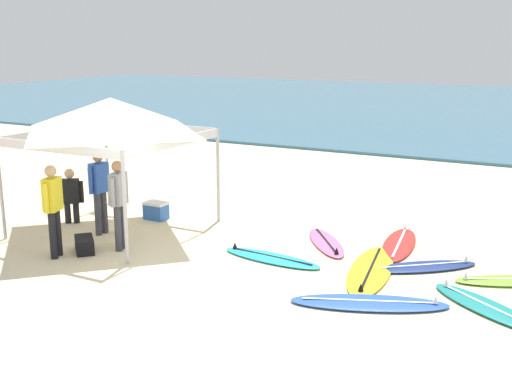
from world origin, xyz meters
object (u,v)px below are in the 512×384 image
surfboard_yellow (371,270)px  surfboard_red (399,244)px  gear_bag_near_tent (84,245)px  person_blue (99,187)px  surfboard_blue (370,303)px  surfboard_lime (511,281)px  surfboard_navy (424,266)px  canopy_tent (111,116)px  surfboard_pink (326,242)px  person_yellow (53,205)px  surfboard_cyan (271,258)px  person_black (71,194)px  person_grey (119,199)px  cooler_box (156,211)px  surfboard_teal (485,306)px

surfboard_yellow → surfboard_red: bearing=88.6°
gear_bag_near_tent → person_blue: bearing=115.2°
surfboard_blue → surfboard_lime: 2.63m
surfboard_navy → canopy_tent: bearing=-173.7°
surfboard_pink → surfboard_red: bearing=24.5°
surfboard_navy → person_yellow: size_ratio=1.08×
surfboard_cyan → gear_bag_near_tent: 3.51m
surfboard_lime → person_black: size_ratio=1.56×
person_grey → gear_bag_near_tent: bearing=-138.7°
surfboard_lime → canopy_tent: bearing=-174.8°
surfboard_cyan → person_yellow: 4.04m
surfboard_red → person_grey: bearing=-149.7°
surfboard_blue → surfboard_navy: 1.98m
surfboard_cyan → cooler_box: size_ratio=4.04×
surfboard_navy → surfboard_yellow: size_ratio=0.70×
surfboard_navy → gear_bag_near_tent: gear_bag_near_tent is taller
surfboard_navy → surfboard_red: bearing=125.3°
surfboard_teal → gear_bag_near_tent: (-7.04, -0.84, 0.10)m
surfboard_lime → surfboard_teal: bearing=-99.4°
person_blue → person_black: 1.19m
person_blue → cooler_box: 1.64m
canopy_tent → surfboard_blue: bearing=-12.0°
surfboard_cyan → surfboard_navy: bearing=18.4°
surfboard_pink → surfboard_blue: bearing=-55.2°
surfboard_pink → cooler_box: size_ratio=3.60×
surfboard_navy → surfboard_yellow: same height
surfboard_pink → surfboard_teal: bearing=-28.1°
surfboard_navy → cooler_box: cooler_box is taller
surfboard_cyan → surfboard_yellow: 1.80m
surfboard_blue → cooler_box: cooler_box is taller
surfboard_yellow → surfboard_red: same height
surfboard_teal → surfboard_red: size_ratio=0.88×
canopy_tent → surfboard_pink: bearing=15.0°
canopy_tent → cooler_box: canopy_tent is taller
surfboard_pink → surfboard_blue: (1.66, -2.39, -0.00)m
surfboard_blue → surfboard_red: size_ratio=1.10×
person_yellow → cooler_box: size_ratio=3.42×
cooler_box → surfboard_pink: bearing=1.8°
surfboard_cyan → surfboard_pink: bearing=67.0°
surfboard_red → cooler_box: (-5.27, -0.71, 0.16)m
surfboard_yellow → person_yellow: 5.75m
surfboard_blue → surfboard_red: 3.00m
surfboard_yellow → cooler_box: cooler_box is taller
person_blue → surfboard_lime: bearing=8.0°
person_yellow → person_black: size_ratio=1.43×
canopy_tent → gear_bag_near_tent: bearing=-73.5°
surfboard_lime → gear_bag_near_tent: bearing=-163.7°
gear_bag_near_tent → surfboard_teal: bearing=6.8°
surfboard_pink → surfboard_lime: (3.42, -0.44, 0.00)m
person_black → gear_bag_near_tent: 2.14m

